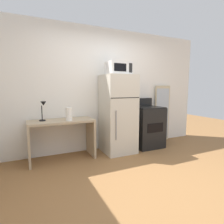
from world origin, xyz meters
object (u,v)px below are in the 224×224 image
microwave (119,68)px  oven_range (147,126)px  paper_towel_roll (69,114)px  refrigerator (118,114)px  desk (62,132)px  leaning_mirror (162,113)px  desk_lamp (43,108)px

microwave → oven_range: (0.76, 0.05, -1.27)m
paper_towel_roll → refrigerator: 1.03m
desk → paper_towel_roll: bearing=-47.1°
desk → leaning_mirror: leaning_mirror is taller
oven_range → microwave: bearing=-176.6°
refrigerator → leaning_mirror: 1.43m
desk → desk_lamp: 0.56m
desk → paper_towel_roll: paper_towel_roll is taller
desk_lamp → desk: bearing=-6.3°
microwave → oven_range: 1.48m
refrigerator → paper_towel_roll: bearing=-176.1°
desk_lamp → microwave: 1.63m
desk → microwave: 1.67m
microwave → oven_range: microwave is taller
paper_towel_roll → refrigerator: refrigerator is taller
microwave → leaning_mirror: size_ratio=0.33×
desk_lamp → paper_towel_roll: (0.42, -0.16, -0.12)m
desk → paper_towel_roll: 0.39m
desk_lamp → microwave: size_ratio=0.77×
paper_towel_roll → desk_lamp: bearing=159.1°
leaning_mirror → microwave: bearing=-167.9°
desk_lamp → microwave: microwave is taller
refrigerator → desk: bearing=177.1°
microwave → desk: bearing=176.1°
refrigerator → oven_range: (0.76, 0.02, -0.33)m
desk → leaning_mirror: 2.56m
paper_towel_roll → refrigerator: (1.03, 0.07, -0.07)m
desk → refrigerator: 1.18m
desk → microwave: size_ratio=2.55×
desk_lamp → microwave: (1.45, -0.11, 0.74)m
desk → microwave: (1.15, -0.08, 1.21)m
paper_towel_roll → refrigerator: size_ratio=0.15×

